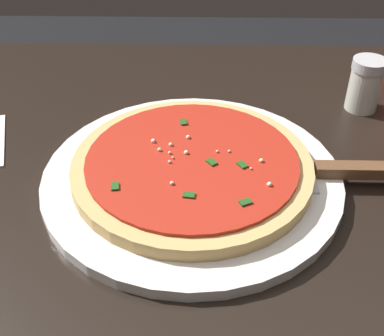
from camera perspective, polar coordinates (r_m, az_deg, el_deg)
restaurant_table at (r=0.65m, az=-1.14°, el=-13.91°), size 0.85×0.85×0.73m
serving_plate at (r=0.57m, az=-0.00°, el=-1.06°), size 0.34×0.34×0.01m
pizza at (r=0.56m, az=0.00°, el=0.24°), size 0.27×0.27×0.02m
pizza_server at (r=0.59m, az=16.18°, el=-0.36°), size 0.22×0.07×0.01m
parmesan_shaker at (r=0.73m, az=19.14°, el=9.00°), size 0.05×0.05×0.07m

